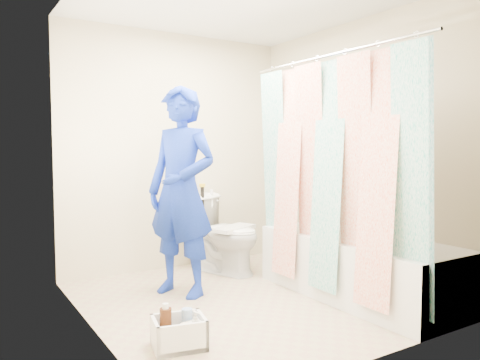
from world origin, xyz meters
TOP-DOWN VIEW (x-y plane):
  - floor at (0.00, 0.00)m, footprint 2.60×2.60m
  - wall_back at (0.00, 1.30)m, footprint 2.40×0.02m
  - wall_front at (0.00, -1.30)m, footprint 2.40×0.02m
  - wall_left at (-1.20, 0.00)m, footprint 0.02×2.60m
  - wall_right at (1.20, 0.00)m, footprint 0.02×2.60m
  - bathtub at (0.85, -0.43)m, footprint 0.70×1.75m
  - curtain_rod at (0.52, -0.43)m, footprint 0.02×1.90m
  - shower_curtain at (0.52, -0.43)m, footprint 0.06×1.75m
  - toilet at (0.30, 0.84)m, footprint 0.68×0.86m
  - tank_lid at (0.35, 0.72)m, footprint 0.52×0.37m
  - tank_internals at (0.18, 1.01)m, footprint 0.18×0.10m
  - plumber at (-0.35, 0.43)m, footprint 0.68×0.76m
  - cleaning_caddy at (-0.82, -0.55)m, footprint 0.36×0.32m

SIDE VIEW (x-z plane):
  - floor at x=0.00m, z-range 0.00..0.00m
  - cleaning_caddy at x=-0.82m, z-range -0.03..0.21m
  - bathtub at x=0.85m, z-range 0.02..0.52m
  - toilet at x=0.30m, z-range 0.00..0.77m
  - tank_lid at x=0.35m, z-range 0.44..0.47m
  - tank_internals at x=0.18m, z-range 0.64..0.89m
  - plumber at x=-0.35m, z-range 0.00..1.75m
  - shower_curtain at x=0.52m, z-range 0.12..1.92m
  - wall_back at x=0.00m, z-range 0.00..2.40m
  - wall_front at x=0.00m, z-range 0.00..2.40m
  - wall_left at x=-1.20m, z-range 0.00..2.40m
  - wall_right at x=1.20m, z-range 0.00..2.40m
  - curtain_rod at x=0.52m, z-range 1.94..1.96m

